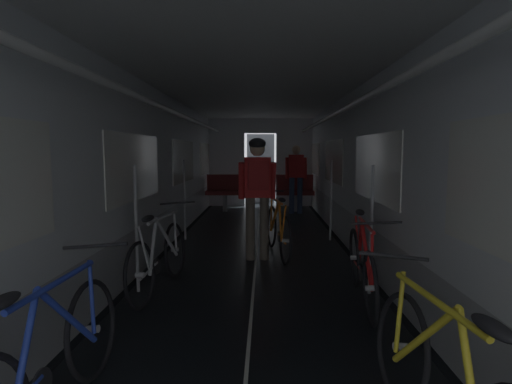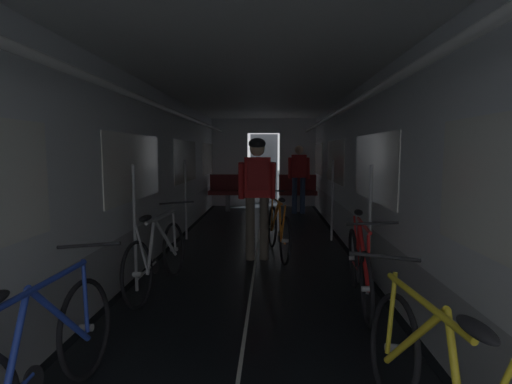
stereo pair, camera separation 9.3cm
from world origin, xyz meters
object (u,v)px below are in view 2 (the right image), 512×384
Objects in this scene: bench_seat_far_right at (298,189)px; bicycle_orange_in_aisle at (278,230)px; bicycle_blue at (39,361)px; person_standing_near_bench at (299,174)px; bicycle_red at (359,267)px; bicycle_silver at (158,256)px; bench_seat_far_left at (228,189)px; person_cyclist_aisle at (257,185)px.

bench_seat_far_right is 0.59× the size of bicycle_orange_in_aisle.
bicycle_blue is 8.03m from person_standing_near_bench.
bench_seat_far_right is 6.25m from bicycle_red.
bicycle_silver is 1.00× the size of person_standing_near_bench.
bicycle_red is 2.17m from bicycle_silver.
bench_seat_far_left is 0.58× the size of bicycle_silver.
bicycle_red is 0.98× the size of person_cyclist_aisle.
person_cyclist_aisle reaches higher than bicycle_silver.
bicycle_orange_in_aisle is (1.36, 1.54, 0.00)m from bicycle_silver.
person_standing_near_bench is at bearing -11.79° from bench_seat_far_left.
person_standing_near_bench is at bearing 78.43° from person_cyclist_aisle.
bicycle_silver is (-2.15, 0.31, -0.00)m from bicycle_red.
person_cyclist_aisle reaches higher than bench_seat_far_left.
bicycle_red is 5.90m from person_standing_near_bench.
bicycle_silver is 1.80m from person_cyclist_aisle.
bench_seat_far_right is 0.58× the size of bicycle_blue.
person_cyclist_aisle is at bearing -100.62° from bench_seat_far_right.
person_cyclist_aisle is (0.93, -4.66, 0.50)m from bench_seat_far_left.
bicycle_blue is at bearing -104.23° from person_standing_near_bench.
bench_seat_far_right reaches higher than bicycle_orange_in_aisle.
bicycle_silver is at bearing -109.21° from person_standing_near_bench.
person_standing_near_bench reaches higher than bicycle_blue.
bench_seat_far_right is 4.44m from bicycle_orange_in_aisle.
person_cyclist_aisle reaches higher than person_standing_near_bench.
bench_seat_far_left is at bearing 88.84° from bicycle_blue.
bench_seat_far_right is 0.55m from person_standing_near_bench.
bicycle_blue is (-2.18, -1.89, -0.00)m from bicycle_red.
bicycle_red is 1.00× the size of bicycle_blue.
person_cyclist_aisle reaches higher than bicycle_orange_in_aisle.
bicycle_orange_in_aisle is at bearing -97.42° from bench_seat_far_right.
bench_seat_far_right is at bearing 71.95° from bicycle_silver.
person_standing_near_bench is (-0.21, 5.87, 0.59)m from bicycle_red.
person_standing_near_bench is (0.88, 4.28, -0.10)m from person_cyclist_aisle.
bicycle_orange_in_aisle is 1.00× the size of person_standing_near_bench.
bench_seat_far_right is at bearing 82.58° from bicycle_orange_in_aisle.
bench_seat_far_left is 0.58× the size of bicycle_blue.
bicycle_blue is 0.98× the size of person_cyclist_aisle.
person_standing_near_bench is (0.58, 4.02, 0.59)m from bicycle_orange_in_aisle.
bench_seat_far_right is at bearing 79.38° from person_cyclist_aisle.
bicycle_orange_in_aisle is at bearing -74.41° from bench_seat_far_left.
bicycle_silver reaches higher than bicycle_red.
bicycle_silver is 2.05m from bicycle_orange_in_aisle.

